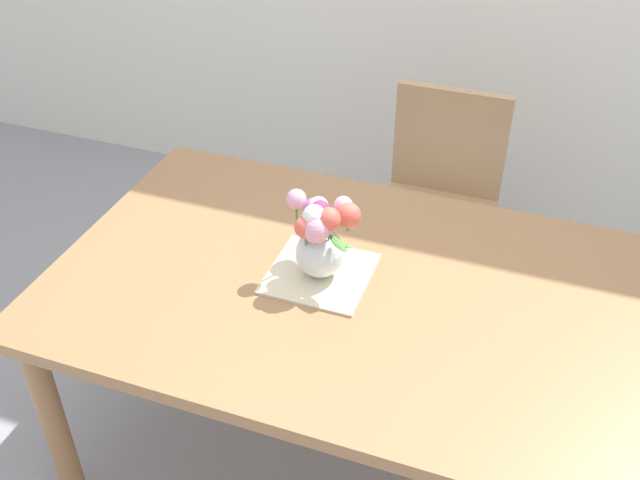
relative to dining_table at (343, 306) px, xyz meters
name	(u,v)px	position (x,y,z in m)	size (l,w,h in m)	color
ground_plane	(340,452)	(0.00, 0.00, -0.65)	(12.00, 12.00, 0.00)	#939399
dining_table	(343,306)	(0.00, 0.00, 0.00)	(1.60, 1.03, 0.73)	#9E7047
chair_far	(439,194)	(0.09, 0.86, -0.13)	(0.42, 0.42, 0.90)	tan
placemat	(320,274)	(-0.07, 0.01, 0.09)	(0.28, 0.28, 0.01)	beige
flower_vase	(321,235)	(-0.07, 0.02, 0.21)	(0.21, 0.19, 0.24)	silver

